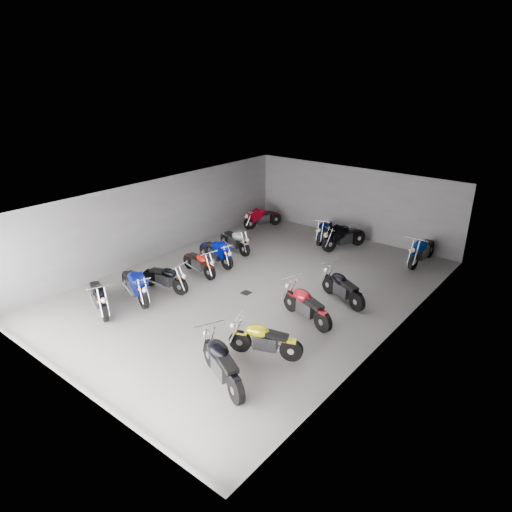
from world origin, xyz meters
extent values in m
plane|color=gray|center=(0.00, 0.00, 0.00)|extent=(14.00, 14.00, 0.00)
cube|color=gray|center=(0.00, 7.00, 1.60)|extent=(10.00, 0.10, 3.20)
cube|color=gray|center=(-5.00, 0.00, 1.60)|extent=(0.10, 14.00, 3.20)
cube|color=gray|center=(5.00, 0.00, 1.60)|extent=(0.10, 14.00, 3.20)
cube|color=black|center=(0.00, 0.00, 3.22)|extent=(10.00, 14.00, 0.04)
cube|color=black|center=(0.00, -0.50, 0.01)|extent=(0.32, 0.32, 0.01)
cylinder|color=black|center=(-2.16, -4.67, 0.33)|extent=(0.66, 0.38, 0.66)
cylinder|color=black|center=(-3.54, -4.10, 0.33)|extent=(0.67, 0.39, 0.66)
cube|color=#2D2D30|center=(-2.85, -4.39, 0.43)|extent=(0.74, 0.54, 0.41)
ellipsoid|color=black|center=(-2.64, -4.47, 0.76)|extent=(0.80, 0.65, 0.37)
cube|color=black|center=(-3.15, -4.26, 0.72)|extent=(0.69, 0.51, 0.19)
cylinder|color=black|center=(-1.88, -3.41, 0.34)|extent=(0.70, 0.34, 0.69)
cylinder|color=black|center=(-3.36, -2.94, 0.34)|extent=(0.70, 0.36, 0.69)
cube|color=#2D2D30|center=(-2.62, -3.17, 0.45)|extent=(0.76, 0.52, 0.43)
ellipsoid|color=navy|center=(-2.39, -3.24, 0.79)|extent=(0.82, 0.63, 0.39)
cube|color=black|center=(-2.94, -3.07, 0.75)|extent=(0.71, 0.48, 0.19)
cylinder|color=black|center=(-1.67, -2.01, 0.31)|extent=(0.62, 0.21, 0.61)
cylinder|color=black|center=(-3.04, -2.21, 0.31)|extent=(0.63, 0.23, 0.61)
cube|color=#2D2D30|center=(-2.35, -2.11, 0.40)|extent=(0.65, 0.37, 0.38)
ellipsoid|color=black|center=(-2.15, -2.08, 0.71)|extent=(0.70, 0.47, 0.34)
cube|color=black|center=(-2.66, -2.16, 0.67)|extent=(0.61, 0.35, 0.17)
cylinder|color=black|center=(-1.74, -0.51, 0.30)|extent=(0.61, 0.22, 0.60)
cylinder|color=black|center=(-3.07, -0.29, 0.30)|extent=(0.61, 0.24, 0.60)
cube|color=#2D2D30|center=(-2.40, -0.40, 0.39)|extent=(0.64, 0.38, 0.37)
ellipsoid|color=#9A160D|center=(-2.20, -0.44, 0.69)|extent=(0.69, 0.47, 0.34)
cube|color=black|center=(-2.70, -0.35, 0.65)|extent=(0.60, 0.35, 0.17)
cylinder|color=black|center=(-1.88, 0.58, 0.32)|extent=(0.66, 0.25, 0.64)
cylinder|color=black|center=(-3.31, 0.85, 0.32)|extent=(0.66, 0.27, 0.64)
cube|color=#2D2D30|center=(-2.60, 0.72, 0.42)|extent=(0.70, 0.42, 0.40)
ellipsoid|color=#0310A8|center=(-2.38, 0.68, 0.74)|extent=(0.74, 0.52, 0.36)
cube|color=black|center=(-2.91, 0.77, 0.70)|extent=(0.65, 0.39, 0.18)
cylinder|color=black|center=(-2.23, 2.04, 0.31)|extent=(0.64, 0.28, 0.62)
cylinder|color=black|center=(-3.60, 2.39, 0.31)|extent=(0.64, 0.30, 0.62)
cube|color=#2D2D30|center=(-2.92, 2.22, 0.41)|extent=(0.69, 0.44, 0.39)
ellipsoid|color=silver|center=(-2.71, 2.16, 0.72)|extent=(0.74, 0.54, 0.35)
cube|color=black|center=(-3.22, 2.29, 0.68)|extent=(0.64, 0.41, 0.18)
cylinder|color=black|center=(1.98, -4.28, 0.35)|extent=(0.70, 0.41, 0.70)
cylinder|color=black|center=(3.42, -4.92, 0.35)|extent=(0.71, 0.43, 0.70)
cube|color=#2D2D30|center=(2.70, -4.60, 0.46)|extent=(0.78, 0.59, 0.44)
ellipsoid|color=black|center=(2.48, -4.50, 0.81)|extent=(0.86, 0.70, 0.39)
cube|color=black|center=(3.02, -4.74, 0.76)|extent=(0.73, 0.55, 0.20)
cylinder|color=black|center=(2.14, -3.30, 0.32)|extent=(0.63, 0.35, 0.63)
cylinder|color=black|center=(3.47, -2.76, 0.32)|extent=(0.64, 0.37, 0.63)
cube|color=#2D2D30|center=(2.81, -3.03, 0.41)|extent=(0.70, 0.51, 0.39)
ellipsoid|color=yellow|center=(2.61, -3.11, 0.73)|extent=(0.77, 0.61, 0.35)
cube|color=black|center=(3.10, -2.91, 0.69)|extent=(0.66, 0.48, 0.18)
cylinder|color=black|center=(1.93, -0.56, 0.33)|extent=(0.67, 0.32, 0.66)
cylinder|color=black|center=(3.36, -0.99, 0.33)|extent=(0.68, 0.34, 0.66)
cube|color=#2D2D30|center=(2.64, -0.77, 0.43)|extent=(0.73, 0.49, 0.41)
ellipsoid|color=maroon|center=(2.43, -0.71, 0.76)|extent=(0.79, 0.60, 0.37)
cube|color=black|center=(2.96, -0.87, 0.72)|extent=(0.69, 0.46, 0.19)
cylinder|color=black|center=(2.20, 1.31, 0.32)|extent=(0.64, 0.35, 0.64)
cylinder|color=black|center=(3.55, 0.78, 0.32)|extent=(0.65, 0.37, 0.64)
cube|color=#2D2D30|center=(2.88, 1.05, 0.42)|extent=(0.71, 0.51, 0.40)
ellipsoid|color=black|center=(2.67, 1.13, 0.74)|extent=(0.77, 0.62, 0.36)
cube|color=black|center=(3.17, 0.93, 0.70)|extent=(0.67, 0.48, 0.18)
cylinder|color=black|center=(-4.19, 4.75, 0.32)|extent=(0.34, 0.64, 0.63)
cylinder|color=black|center=(-3.69, 6.10, 0.32)|extent=(0.36, 0.65, 0.63)
cube|color=#2D2D30|center=(-3.94, 5.43, 0.42)|extent=(0.50, 0.71, 0.40)
ellipsoid|color=maroon|center=(-4.02, 5.22, 0.73)|extent=(0.60, 0.77, 0.36)
cube|color=black|center=(-3.83, 5.73, 0.69)|extent=(0.47, 0.66, 0.18)
cylinder|color=black|center=(-0.44, 5.03, 0.32)|extent=(0.29, 0.65, 0.64)
cylinder|color=black|center=(-0.82, 6.43, 0.32)|extent=(0.31, 0.66, 0.64)
cube|color=#2D2D30|center=(-0.63, 5.73, 0.42)|extent=(0.46, 0.71, 0.40)
ellipsoid|color=navy|center=(-0.57, 5.51, 0.74)|extent=(0.56, 0.76, 0.36)
cube|color=black|center=(-0.72, 6.04, 0.70)|extent=(0.43, 0.66, 0.18)
cylinder|color=black|center=(0.24, 4.66, 0.35)|extent=(0.39, 0.70, 0.70)
cylinder|color=black|center=(0.82, 6.13, 0.35)|extent=(0.41, 0.71, 0.70)
cube|color=#2D2D30|center=(0.53, 5.39, 0.46)|extent=(0.57, 0.78, 0.44)
ellipsoid|color=black|center=(0.44, 5.17, 0.81)|extent=(0.68, 0.85, 0.39)
cube|color=black|center=(0.66, 5.72, 0.76)|extent=(0.53, 0.73, 0.20)
cylinder|color=black|center=(3.71, 5.08, 0.35)|extent=(0.16, 0.71, 0.71)
cylinder|color=black|center=(3.74, 6.69, 0.35)|extent=(0.18, 0.71, 0.71)
cube|color=#2D2D30|center=(3.73, 5.88, 0.47)|extent=(0.35, 0.73, 0.44)
ellipsoid|color=navy|center=(3.72, 5.64, 0.82)|extent=(0.46, 0.76, 0.40)
cube|color=black|center=(3.73, 6.24, 0.78)|extent=(0.32, 0.68, 0.20)
camera|label=1|loc=(9.15, -11.27, 7.18)|focal=32.00mm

